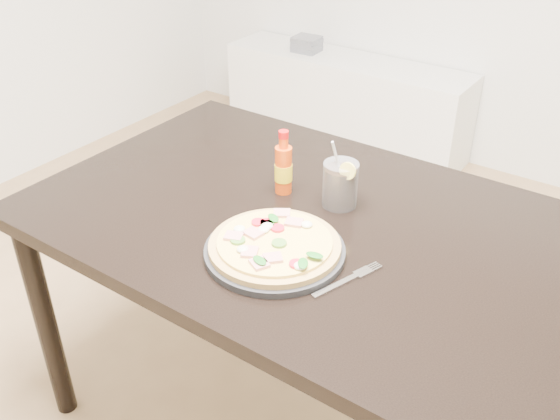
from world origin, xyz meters
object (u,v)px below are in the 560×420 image
Objects in this scene: plate at (275,251)px; hot_sauce_bottle at (283,168)px; cola_cup at (340,185)px; dining_table at (307,244)px; fork at (349,279)px; media_console at (345,102)px; pizza at (274,244)px.

hot_sauce_bottle reaches higher than plate.
cola_cup reaches higher than hot_sauce_bottle.
dining_table is at bearing 98.13° from plate.
fork is (0.33, -0.23, -0.07)m from hot_sauce_bottle.
dining_table is 2.05m from media_console.
pizza reaches higher than fork.
dining_table is at bearing -109.69° from cola_cup.
plate reaches higher than media_console.
fork is 0.13× the size of media_console.
media_console is (-0.90, 1.80, -0.42)m from dining_table.
dining_table is 0.17m from cola_cup.
pizza reaches higher than plate.
dining_table is 7.62× the size of fork.
media_console is at bearing 115.11° from plate.
pizza is (-0.00, -0.00, 0.02)m from plate.
pizza is 1.70× the size of hot_sauce_bottle.
plate is at bearing -156.96° from fork.
cola_cup is (0.01, 0.27, 0.05)m from plate.
cola_cup is at bearing -61.22° from media_console.
cola_cup is 0.13× the size of media_console.
cola_cup is 2.02m from media_console.
hot_sauce_bottle is (-0.14, 0.24, 0.04)m from pizza.
dining_table is 7.95× the size of hot_sauce_bottle.
hot_sauce_bottle is 1.98m from media_console.
dining_table is at bearing -29.15° from hot_sauce_bottle.
hot_sauce_bottle is 0.98× the size of cola_cup.
plate is 1.07× the size of pizza.
plate is 0.02m from pizza.
pizza is 1.63× the size of fork.
hot_sauce_bottle is 0.96× the size of fork.
dining_table is 1.00× the size of media_console.
fork reaches higher than dining_table.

